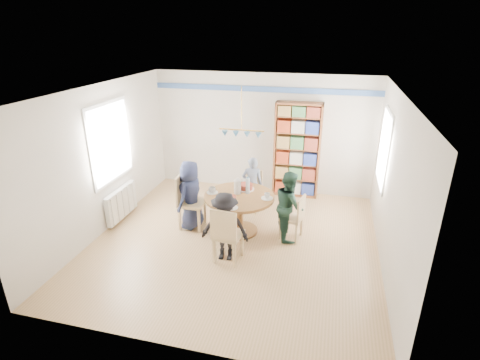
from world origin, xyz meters
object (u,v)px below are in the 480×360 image
(radiator, at_px, (121,203))
(chair_near, at_px, (226,233))
(dining_table, at_px, (239,205))
(person_left, at_px, (191,195))
(chair_left, at_px, (187,199))
(person_far, at_px, (252,185))
(chair_right, at_px, (295,216))
(person_right, at_px, (289,205))
(person_near, at_px, (225,227))
(bookshelf, at_px, (297,151))
(chair_far, at_px, (252,188))

(radiator, relative_size, chair_near, 1.01)
(dining_table, bearing_deg, person_left, -178.44)
(chair_left, relative_size, person_far, 0.90)
(dining_table, xyz_separation_m, chair_right, (1.04, 0.01, -0.09))
(radiator, distance_m, person_left, 1.50)
(chair_left, bearing_deg, person_left, 6.52)
(chair_near, bearing_deg, radiator, 159.13)
(chair_right, bearing_deg, radiator, -178.45)
(chair_left, bearing_deg, dining_table, 1.90)
(chair_near, bearing_deg, chair_left, 136.90)
(dining_table, bearing_deg, chair_left, -178.10)
(person_right, bearing_deg, person_near, 115.63)
(person_left, relative_size, bookshelf, 0.63)
(chair_far, relative_size, person_far, 0.73)
(dining_table, xyz_separation_m, bookshelf, (0.83, 1.96, 0.49))
(person_left, xyz_separation_m, bookshelf, (1.77, 1.98, 0.38))
(person_far, bearing_deg, person_near, 74.19)
(chair_left, relative_size, chair_far, 1.23)
(dining_table, bearing_deg, radiator, -178.00)
(chair_right, distance_m, chair_near, 1.44)
(chair_right, bearing_deg, dining_table, -179.48)
(person_left, xyz_separation_m, person_right, (1.86, 0.05, -0.02))
(dining_table, relative_size, bookshelf, 0.61)
(chair_far, height_order, chair_near, chair_near)
(radiator, distance_m, chair_far, 2.66)
(person_far, bearing_deg, chair_right, 123.59)
(radiator, xyz_separation_m, person_far, (2.45, 1.00, 0.24))
(chair_near, relative_size, person_near, 0.83)
(person_near, bearing_deg, dining_table, 85.56)
(chair_right, bearing_deg, bookshelf, 96.30)
(chair_right, bearing_deg, person_near, -138.54)
(chair_far, distance_m, chair_near, 2.00)
(chair_near, distance_m, bookshelf, 3.12)
(radiator, xyz_separation_m, bookshelf, (3.23, 2.04, 0.70))
(dining_table, height_order, chair_far, chair_far)
(chair_far, bearing_deg, dining_table, -91.88)
(chair_left, height_order, bookshelf, bookshelf)
(dining_table, bearing_deg, chair_far, 88.12)
(radiator, relative_size, bookshelf, 0.47)
(dining_table, distance_m, chair_near, 1.02)
(chair_near, distance_m, person_left, 1.40)
(dining_table, height_order, chair_left, chair_left)
(chair_far, distance_m, person_near, 1.90)
(chair_left, xyz_separation_m, person_right, (1.93, 0.06, 0.06))
(chair_right, xyz_separation_m, chair_far, (-1.01, 0.97, 0.01))
(chair_left, bearing_deg, radiator, -177.93)
(person_far, bearing_deg, person_left, 29.50)
(radiator, height_order, person_left, person_left)
(chair_far, xyz_separation_m, bookshelf, (0.79, 0.97, 0.57))
(person_far, bearing_deg, dining_table, 73.12)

